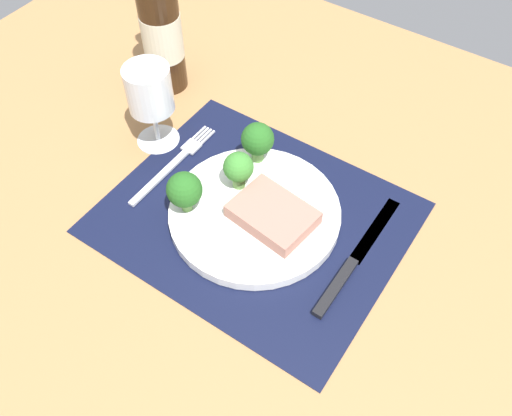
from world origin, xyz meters
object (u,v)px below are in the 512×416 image
(plate, at_px, (255,213))
(wine_glass, at_px, (150,94))
(knife, at_px, (352,263))
(steak, at_px, (275,212))
(wine_bottle, at_px, (161,27))
(fork, at_px, (174,163))

(plate, height_order, wine_glass, wine_glass)
(knife, bearing_deg, plate, -178.04)
(wine_glass, bearing_deg, steak, -9.02)
(knife, bearing_deg, wine_bottle, 160.53)
(plate, distance_m, wine_bottle, 0.35)
(knife, xyz_separation_m, wine_glass, (-0.37, 0.04, 0.09))
(fork, xyz_separation_m, wine_bottle, (-0.13, 0.15, 0.11))
(steak, relative_size, wine_bottle, 0.35)
(knife, bearing_deg, steak, -179.84)
(plate, distance_m, wine_glass, 0.24)
(steak, bearing_deg, wine_glass, 170.98)
(plate, xyz_separation_m, wine_glass, (-0.22, 0.04, 0.08))
(steak, bearing_deg, plate, -170.76)
(fork, height_order, knife, knife)
(wine_bottle, bearing_deg, plate, -29.08)
(plate, relative_size, wine_glass, 1.74)
(plate, xyz_separation_m, knife, (0.15, 0.01, -0.00))
(wine_glass, bearing_deg, fork, -27.74)
(fork, bearing_deg, wine_bottle, 129.20)
(fork, xyz_separation_m, wine_glass, (-0.06, 0.03, 0.09))
(wine_bottle, bearing_deg, fork, -48.29)
(plate, bearing_deg, knife, 1.97)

